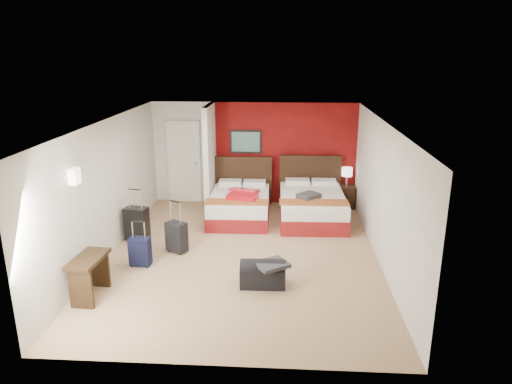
# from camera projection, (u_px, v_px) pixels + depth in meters

# --- Properties ---
(ground) EXTENTS (6.50, 6.50, 0.00)m
(ground) POSITION_uv_depth(u_px,v_px,m) (243.00, 255.00, 8.85)
(ground) COLOR tan
(ground) RESTS_ON ground
(room_walls) EXTENTS (5.02, 6.52, 2.50)m
(room_walls) POSITION_uv_depth(u_px,v_px,m) (182.00, 171.00, 9.92)
(room_walls) COLOR silver
(room_walls) RESTS_ON ground
(red_accent_panel) EXTENTS (3.50, 0.04, 2.50)m
(red_accent_panel) POSITION_uv_depth(u_px,v_px,m) (284.00, 154.00, 11.52)
(red_accent_panel) COLOR maroon
(red_accent_panel) RESTS_ON ground
(partition_wall) EXTENTS (0.12, 1.20, 2.50)m
(partition_wall) POSITION_uv_depth(u_px,v_px,m) (210.00, 159.00, 11.03)
(partition_wall) COLOR silver
(partition_wall) RESTS_ON ground
(entry_door) EXTENTS (0.82, 0.06, 2.05)m
(entry_door) POSITION_uv_depth(u_px,v_px,m) (184.00, 162.00, 11.71)
(entry_door) COLOR silver
(entry_door) RESTS_ON ground
(bed_left) EXTENTS (1.36, 1.92, 0.57)m
(bed_left) POSITION_uv_depth(u_px,v_px,m) (240.00, 207.00, 10.67)
(bed_left) COLOR white
(bed_left) RESTS_ON ground
(bed_right) EXTENTS (1.48, 2.08, 0.61)m
(bed_right) POSITION_uv_depth(u_px,v_px,m) (312.00, 207.00, 10.56)
(bed_right) COLOR silver
(bed_right) RESTS_ON ground
(red_suitcase_open) EXTENTS (0.83, 1.00, 0.11)m
(red_suitcase_open) POSITION_uv_depth(u_px,v_px,m) (243.00, 194.00, 10.47)
(red_suitcase_open) COLOR red
(red_suitcase_open) RESTS_ON bed_left
(jacket_bundle) EXTENTS (0.57, 0.56, 0.11)m
(jacket_bundle) POSITION_uv_depth(u_px,v_px,m) (309.00, 196.00, 10.17)
(jacket_bundle) COLOR #3C3D41
(jacket_bundle) RESTS_ON bed_right
(nightstand) EXTENTS (0.41, 0.41, 0.54)m
(nightstand) POSITION_uv_depth(u_px,v_px,m) (346.00, 197.00, 11.44)
(nightstand) COLOR black
(nightstand) RESTS_ON ground
(table_lamp) EXTENTS (0.29, 0.29, 0.46)m
(table_lamp) POSITION_uv_depth(u_px,v_px,m) (347.00, 177.00, 11.29)
(table_lamp) COLOR white
(table_lamp) RESTS_ON nightstand
(suitcase_black) EXTENTS (0.49, 0.36, 0.67)m
(suitcase_black) POSITION_uv_depth(u_px,v_px,m) (137.00, 225.00, 9.41)
(suitcase_black) COLOR black
(suitcase_black) RESTS_ON ground
(suitcase_charcoal) EXTENTS (0.45, 0.39, 0.56)m
(suitcase_charcoal) POSITION_uv_depth(u_px,v_px,m) (177.00, 238.00, 8.90)
(suitcase_charcoal) COLOR black
(suitcase_charcoal) RESTS_ON ground
(suitcase_navy) EXTENTS (0.37, 0.24, 0.50)m
(suitcase_navy) POSITION_uv_depth(u_px,v_px,m) (140.00, 253.00, 8.33)
(suitcase_navy) COLOR black
(suitcase_navy) RESTS_ON ground
(duffel_bag) EXTENTS (0.74, 0.40, 0.37)m
(duffel_bag) POSITION_uv_depth(u_px,v_px,m) (263.00, 275.00, 7.65)
(duffel_bag) COLOR black
(duffel_bag) RESTS_ON ground
(jacket_draped) EXTENTS (0.63, 0.61, 0.06)m
(jacket_draped) POSITION_uv_depth(u_px,v_px,m) (272.00, 264.00, 7.53)
(jacket_draped) COLOR #333338
(jacket_draped) RESTS_ON duffel_bag
(desk) EXTENTS (0.46, 0.83, 0.67)m
(desk) POSITION_uv_depth(u_px,v_px,m) (90.00, 277.00, 7.26)
(desk) COLOR black
(desk) RESTS_ON ground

